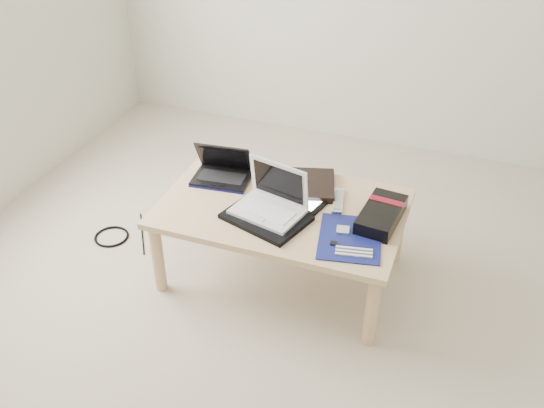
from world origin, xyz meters
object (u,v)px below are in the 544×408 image
(white_laptop, at_px, (271,201))
(netbook, at_px, (223,172))
(gpu_box, at_px, (381,215))
(coffee_table, at_px, (282,214))

(white_laptop, bearing_deg, netbook, 148.62)
(netbook, height_order, gpu_box, netbook)
(netbook, bearing_deg, gpu_box, -6.14)
(coffee_table, height_order, gpu_box, gpu_box)
(white_laptop, bearing_deg, coffee_table, 69.97)
(netbook, distance_m, gpu_box, 0.80)
(coffee_table, relative_size, netbook, 3.78)
(netbook, relative_size, gpu_box, 0.91)
(coffee_table, xyz_separation_m, netbook, (-0.35, 0.12, 0.09))
(coffee_table, height_order, white_laptop, white_laptop)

